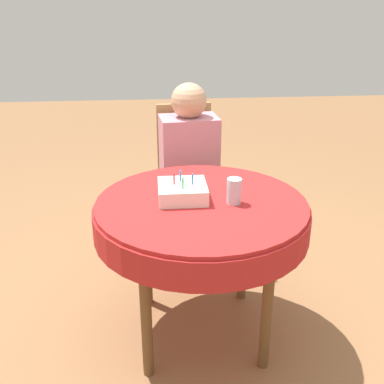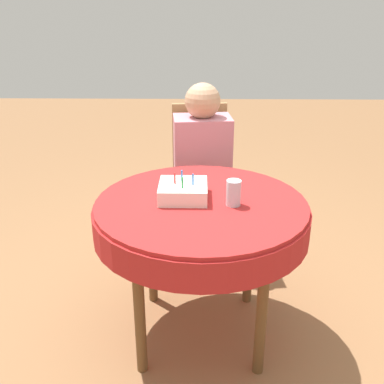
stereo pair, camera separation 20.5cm
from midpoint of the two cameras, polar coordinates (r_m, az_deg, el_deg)
ground_plane at (r=2.46m, az=-1.45°, el=-17.23°), size 12.00×12.00×0.00m
dining_table at (r=2.10m, az=-1.63°, el=-3.52°), size 1.00×1.00×0.74m
chair at (r=2.91m, az=-2.67°, el=1.58°), size 0.42×0.42×1.00m
person at (r=2.76m, az=-2.44°, el=4.26°), size 0.37×0.36×1.15m
birthday_cake at (r=2.08m, az=-4.05°, el=0.03°), size 0.22×0.22×0.12m
drinking_glass at (r=2.02m, az=2.49°, el=0.06°), size 0.07×0.07×0.12m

